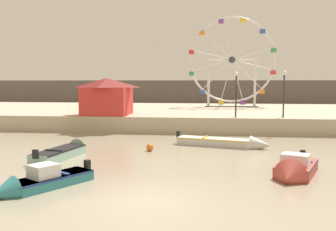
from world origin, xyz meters
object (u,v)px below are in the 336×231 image
Objects in this scene: carnival_booth_red_striped at (107,96)px; motorboat_faded_red at (294,170)px; promenade_lamp_far at (284,87)px; motorboat_teal_painted at (38,182)px; mooring_buoy_orange at (150,147)px; motorboat_seafoam at (66,151)px; ferris_wheel_white_frame at (232,62)px; motorboat_pale_grey at (228,143)px; promenade_lamp_near at (236,87)px.

motorboat_faded_red is at bearing -49.33° from carnival_booth_red_striped.
motorboat_faded_red is 14.11m from promenade_lamp_far.
motorboat_teal_painted reaches higher than mooring_buoy_orange.
promenade_lamp_far reaches higher than motorboat_seafoam.
motorboat_pale_grey is at bearing -93.41° from ferris_wheel_white_frame.
motorboat_faded_red is (10.13, 3.05, 0.03)m from motorboat_teal_painted.
promenade_lamp_far reaches higher than promenade_lamp_near.
motorboat_pale_grey is at bearing -35.63° from carnival_booth_red_striped.
motorboat_seafoam is 11.99m from motorboat_faded_red.
promenade_lamp_far reaches higher than motorboat_faded_red.
motorboat_seafoam is 14.38m from promenade_lamp_near.
mooring_buoy_orange is (5.25, -9.07, -2.74)m from carnival_booth_red_striped.
ferris_wheel_white_frame is (-1.38, 25.88, 6.07)m from motorboat_faded_red.
motorboat_faded_red is 0.39× the size of ferris_wheel_white_frame.
motorboat_teal_painted is 8.84m from mooring_buoy_orange.
motorboat_pale_grey is at bearing -125.89° from promenade_lamp_far.
motorboat_pale_grey is at bearing 22.87° from mooring_buoy_orange.
motorboat_seafoam is 1.37× the size of promenade_lamp_far.
motorboat_pale_grey is 1.56× the size of motorboat_faded_red.
motorboat_seafoam is at bearing -142.72° from promenade_lamp_far.
promenade_lamp_far is (4.52, 6.25, 3.47)m from motorboat_pale_grey.
motorboat_faded_red is 13.61m from promenade_lamp_near.
promenade_lamp_near reaches higher than motorboat_seafoam.
promenade_lamp_near is (8.44, 16.13, 3.42)m from motorboat_teal_painted.
mooring_buoy_orange is (-4.72, -1.99, -0.05)m from motorboat_pale_grey.
motorboat_pale_grey is at bearing -56.17° from motorboat_seafoam.
promenade_lamp_near is at bearing -150.29° from motorboat_faded_red.
motorboat_teal_painted is 6.40m from motorboat_seafoam.
carnival_booth_red_striped is (-11.08, -11.52, -3.44)m from ferris_wheel_white_frame.
motorboat_teal_painted is 10.57m from motorboat_faded_red.
promenade_lamp_near is (-1.69, 13.08, 3.38)m from motorboat_faded_red.
carnival_booth_red_striped is (-9.97, 7.07, 2.68)m from motorboat_pale_grey.
promenade_lamp_near reaches higher than motorboat_teal_painted.
carnival_booth_red_striped is (-2.33, 17.41, 2.66)m from motorboat_teal_painted.
mooring_buoy_orange is at bearing -103.91° from motorboat_faded_red.
ferris_wheel_white_frame is 13.08m from promenade_lamp_near.
promenade_lamp_far reaches higher than mooring_buoy_orange.
promenade_lamp_near reaches higher than mooring_buoy_orange.
ferris_wheel_white_frame is at bearing -165.43° from motorboat_teal_painted.
motorboat_seafoam is (-1.43, 6.24, -0.01)m from motorboat_teal_painted.
ferris_wheel_white_frame is 16.35m from carnival_booth_red_striped.
motorboat_pale_grey is at bearing -97.89° from promenade_lamp_near.
promenade_lamp_near is 8.18× the size of mooring_buoy_orange.
promenade_lamp_far is at bearing -43.20° from motorboat_seafoam.
motorboat_seafoam is 1.39× the size of promenade_lamp_near.
ferris_wheel_white_frame reaches higher than motorboat_faded_red.
mooring_buoy_orange is at bearing -60.22° from carnival_booth_red_striped.
ferris_wheel_white_frame is 2.43× the size of carnival_booth_red_striped.
promenade_lamp_far is at bearing 41.71° from mooring_buoy_orange.
promenade_lamp_far is at bearing -3.53° from carnival_booth_red_striped.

